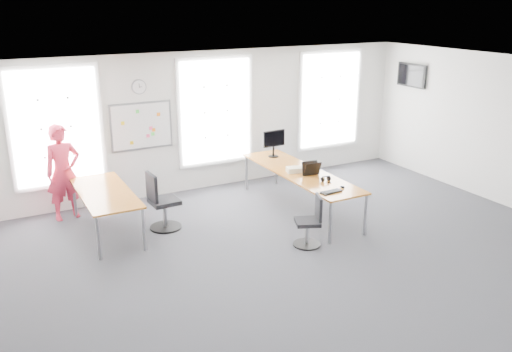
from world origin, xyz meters
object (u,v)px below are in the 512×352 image
desk_right (300,174)px  person (63,172)px  chair_right (310,224)px  keyboard (331,192)px  headphones (325,179)px  monitor (274,141)px  chair_left (161,204)px  desk_left (105,195)px

desk_right → person: size_ratio=1.79×
chair_right → keyboard: bearing=132.5°
keyboard → headphones: bearing=56.4°
chair_right → headphones: (0.82, 0.76, 0.46)m
keyboard → headphones: (0.27, 0.56, 0.04)m
monitor → person: bearing=169.2°
chair_left → person: (-1.43, 1.37, 0.44)m
chair_left → headphones: chair_left is taller
chair_left → monitor: size_ratio=1.87×
chair_left → monitor: 2.97m
person → headphones: (4.26, -2.46, -0.07)m
chair_left → chair_right: bearing=-135.5°
desk_left → person: person is taller
headphones → monitor: 1.89m
desk_right → monitor: 1.21m
desk_left → headphones: size_ratio=12.31×
monitor → headphones: bearing=-91.4°
chair_right → headphones: headphones is taller
headphones → monitor: size_ratio=0.30×
keyboard → headphones: headphones is taller
chair_right → keyboard: size_ratio=2.17×
headphones → chair_left: bearing=159.0°
chair_left → headphones: bearing=-114.0°
desk_right → headphones: (0.10, -0.72, 0.10)m
chair_left → monitor: monitor is taller
person → keyboard: bearing=-46.9°
desk_left → keyboard: (3.48, -1.94, 0.09)m
person → keyboard: person is taller
keyboard → monitor: (0.22, 2.42, 0.34)m
chair_right → monitor: bearing=-174.2°
keyboard → desk_left: bearing=142.8°
headphones → monitor: (-0.05, 1.86, 0.30)m
desk_left → chair_left: 1.00m
desk_right → keyboard: bearing=-97.4°
person → chair_left: bearing=-53.6°
chair_left → person: size_ratio=0.59×
desk_right → keyboard: 1.29m
keyboard → headphones: 0.62m
desk_left → person: (-0.51, 1.07, 0.20)m
desk_right → chair_right: 1.69m
chair_left → person: bearing=43.3°
headphones → monitor: bearing=91.4°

